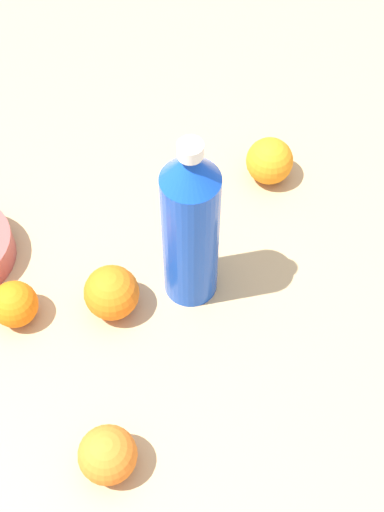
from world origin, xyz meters
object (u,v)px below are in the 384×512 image
(orange_0, at_px, (108,455))
(orange_1, at_px, (15,304))
(orange_2, at_px, (270,161))
(water_bottle, at_px, (192,229))
(orange_3, at_px, (112,293))

(orange_0, height_order, orange_1, orange_0)
(orange_2, bearing_deg, water_bottle, 120.82)
(orange_0, xyz_separation_m, orange_2, (0.31, -0.43, 0.00))
(orange_0, relative_size, orange_2, 0.98)
(orange_2, bearing_deg, orange_3, 107.25)
(water_bottle, distance_m, orange_1, 0.27)
(orange_1, height_order, orange_3, orange_3)
(water_bottle, distance_m, orange_0, 0.30)
(orange_0, bearing_deg, orange_1, 4.89)
(water_bottle, xyz_separation_m, orange_0, (-0.18, 0.22, -0.11))
(orange_1, relative_size, orange_3, 0.84)
(water_bottle, xyz_separation_m, orange_1, (0.08, 0.24, -0.11))
(water_bottle, height_order, orange_1, water_bottle)
(water_bottle, bearing_deg, orange_3, -36.41)
(orange_3, bearing_deg, orange_0, 153.38)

